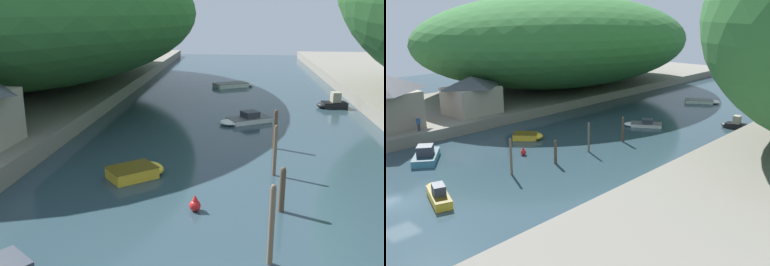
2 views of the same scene
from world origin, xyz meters
TOP-DOWN VIEW (x-y plane):
  - water_surface at (0.00, 30.00)m, footprint 130.00×130.00m
  - left_bank at (-23.74, 30.00)m, footprint 22.00×120.00m
  - hillside_left at (-24.84, 44.09)m, footprint 40.08×56.11m
  - boathouse_shed at (-16.88, 18.60)m, footprint 5.74×6.89m
  - boat_mid_channel at (-8.01, 6.96)m, footprint 5.89×5.19m
  - boat_yellow_tender at (10.16, 39.80)m, footprint 3.20×1.78m
  - boat_navy_launch at (-5.60, 18.65)m, footprint 3.89×3.68m
  - boat_open_rowboat at (1.62, 2.59)m, footprint 5.37×2.95m
  - boat_cabin_cruiser at (1.00, 32.59)m, footprint 5.17×4.13m
  - boat_far_upstream at (-0.09, 51.83)m, footprint 5.90×4.65m
  - mooring_post_nearest at (1.86, 9.95)m, footprint 0.23×0.23m
  - mooring_post_second at (2.74, 14.77)m, footprint 0.30×0.30m
  - mooring_post_middle at (2.73, 19.77)m, footprint 0.23×0.23m
  - mooring_post_fourth at (3.16, 25.25)m, footprint 0.29×0.29m
  - channel_buoy_near at (-1.63, 14.36)m, footprint 0.59×0.59m
  - person_on_quay at (-15.06, 15.94)m, footprint 0.34×0.43m
  - person_by_boathouse at (-13.90, 9.35)m, footprint 0.24×0.39m

SIDE VIEW (x-z plane):
  - water_surface at x=0.00m, z-range 0.00..0.00m
  - boat_far_upstream at x=-0.09m, z-range 0.00..0.55m
  - boat_cabin_cruiser at x=1.00m, z-range -0.19..0.82m
  - channel_buoy_near at x=-1.63m, z-range -0.10..0.79m
  - boat_navy_launch at x=-5.60m, z-range 0.00..0.72m
  - boat_open_rowboat at x=1.62m, z-range -0.27..1.18m
  - boat_mid_channel at x=-8.01m, z-range -0.32..1.31m
  - boat_yellow_tender at x=10.16m, z-range -0.34..1.33m
  - left_bank at x=-23.74m, z-range 0.00..1.35m
  - mooring_post_second at x=2.74m, z-range 0.01..2.43m
  - mooring_post_fourth at x=3.16m, z-range 0.01..2.96m
  - mooring_post_middle at x=2.73m, z-range 0.01..3.26m
  - mooring_post_nearest at x=1.86m, z-range 0.01..3.49m
  - person_on_quay at x=-15.06m, z-range 1.48..3.17m
  - person_by_boathouse at x=-13.90m, z-range 1.48..3.17m
  - boathouse_shed at x=-16.88m, z-range 1.43..6.41m
  - hillside_left at x=-24.84m, z-range 1.35..17.64m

